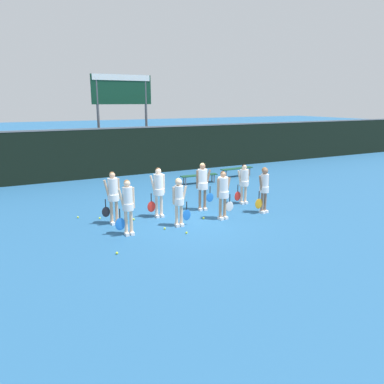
% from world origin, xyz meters
% --- Properties ---
extents(ground_plane, '(140.00, 140.00, 0.00)m').
position_xyz_m(ground_plane, '(0.00, 0.00, 0.00)').
color(ground_plane, '#235684').
extents(fence_windscreen, '(60.00, 0.08, 2.66)m').
position_xyz_m(fence_windscreen, '(0.00, 8.49, 1.34)').
color(fence_windscreen, black).
rests_on(fence_windscreen, ground_plane).
extents(scoreboard, '(3.39, 0.15, 5.43)m').
position_xyz_m(scoreboard, '(0.62, 9.61, 4.19)').
color(scoreboard, '#515156').
rests_on(scoreboard, ground_plane).
extents(bench_courtside, '(1.93, 0.46, 0.43)m').
position_xyz_m(bench_courtside, '(2.94, 4.86, 0.38)').
color(bench_courtside, '#19472D').
rests_on(bench_courtside, ground_plane).
extents(bench_far, '(1.97, 0.48, 0.47)m').
position_xyz_m(bench_far, '(5.59, 5.43, 0.41)').
color(bench_far, '#19472D').
rests_on(bench_far, ground_plane).
extents(player_0, '(0.64, 0.34, 1.73)m').
position_xyz_m(player_0, '(-2.51, -0.65, 1.01)').
color(player_0, beige).
rests_on(player_0, ground_plane).
extents(player_1, '(0.62, 0.34, 1.61)m').
position_xyz_m(player_1, '(-0.76, -0.61, 0.95)').
color(player_1, beige).
rests_on(player_1, ground_plane).
extents(player_2, '(0.70, 0.41, 1.70)m').
position_xyz_m(player_2, '(0.91, -0.62, 1.01)').
color(player_2, tan).
rests_on(player_2, ground_plane).
extents(player_3, '(0.64, 0.34, 1.70)m').
position_xyz_m(player_3, '(2.65, -0.66, 1.01)').
color(player_3, '#8C664C').
rests_on(player_3, ground_plane).
extents(player_4, '(0.65, 0.38, 1.77)m').
position_xyz_m(player_4, '(-2.60, 0.59, 1.05)').
color(player_4, tan).
rests_on(player_4, ground_plane).
extents(player_5, '(0.67, 0.38, 1.78)m').
position_xyz_m(player_5, '(-0.98, 0.62, 1.05)').
color(player_5, beige).
rests_on(player_5, ground_plane).
extents(player_6, '(0.69, 0.41, 1.80)m').
position_xyz_m(player_6, '(0.82, 0.67, 1.08)').
color(player_6, '#8C664C').
rests_on(player_6, ground_plane).
extents(player_7, '(0.66, 0.37, 1.60)m').
position_xyz_m(player_7, '(2.72, 0.71, 0.93)').
color(player_7, beige).
rests_on(player_7, ground_plane).
extents(tennis_ball_0, '(0.07, 0.07, 0.07)m').
position_xyz_m(tennis_ball_0, '(-2.17, 0.59, 0.03)').
color(tennis_ball_0, '#CCE033').
rests_on(tennis_ball_0, ground_plane).
extents(tennis_ball_1, '(0.07, 0.07, 0.07)m').
position_xyz_m(tennis_ball_1, '(1.81, 1.73, 0.04)').
color(tennis_ball_1, '#CCE033').
rests_on(tennis_ball_1, ground_plane).
extents(tennis_ball_2, '(0.06, 0.06, 0.06)m').
position_xyz_m(tennis_ball_2, '(-2.92, 1.35, 0.03)').
color(tennis_ball_2, '#CCE033').
rests_on(tennis_ball_2, ground_plane).
extents(tennis_ball_3, '(0.07, 0.07, 0.07)m').
position_xyz_m(tennis_ball_3, '(-1.91, 0.65, 0.03)').
color(tennis_ball_3, '#CCE033').
rests_on(tennis_ball_3, ground_plane).
extents(tennis_ball_4, '(0.07, 0.07, 0.07)m').
position_xyz_m(tennis_ball_4, '(0.31, -0.34, 0.03)').
color(tennis_ball_4, '#CCE033').
rests_on(tennis_ball_4, ground_plane).
extents(tennis_ball_5, '(0.07, 0.07, 0.07)m').
position_xyz_m(tennis_ball_5, '(-3.58, 1.79, 0.03)').
color(tennis_ball_5, '#CCE033').
rests_on(tennis_ball_5, ground_plane).
extents(tennis_ball_6, '(0.07, 0.07, 0.07)m').
position_xyz_m(tennis_ball_6, '(-0.89, -1.39, 0.03)').
color(tennis_ball_6, '#CCE033').
rests_on(tennis_ball_6, ground_plane).
extents(tennis_ball_7, '(0.07, 0.07, 0.07)m').
position_xyz_m(tennis_ball_7, '(-3.27, -1.97, 0.04)').
color(tennis_ball_7, '#CCE033').
rests_on(tennis_ball_7, ground_plane).
extents(tennis_ball_8, '(0.07, 0.07, 0.07)m').
position_xyz_m(tennis_ball_8, '(-1.33, -0.72, 0.03)').
color(tennis_ball_8, '#CCE033').
rests_on(tennis_ball_8, ground_plane).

